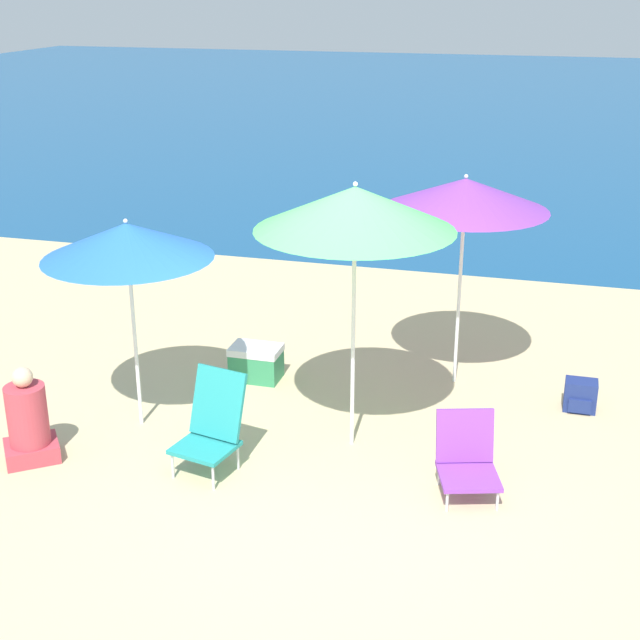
% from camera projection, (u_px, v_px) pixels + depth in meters
% --- Properties ---
extents(ground_plane, '(60.00, 60.00, 0.00)m').
position_uv_depth(ground_plane, '(339.00, 491.00, 7.48)').
color(ground_plane, '#D1BA89').
extents(sea_water, '(60.00, 40.00, 0.01)m').
position_uv_depth(sea_water, '(524.00, 102.00, 30.98)').
color(sea_water, navy).
rests_on(sea_water, ground).
extents(beach_umbrella_blue, '(1.55, 1.55, 2.04)m').
position_uv_depth(beach_umbrella_blue, '(127.00, 241.00, 7.96)').
color(beach_umbrella_blue, white).
rests_on(beach_umbrella_blue, ground).
extents(beach_umbrella_purple, '(1.68, 1.68, 2.23)m').
position_uv_depth(beach_umbrella_purple, '(465.00, 195.00, 8.79)').
color(beach_umbrella_purple, white).
rests_on(beach_umbrella_purple, ground).
extents(beach_umbrella_green, '(1.73, 1.73, 2.45)m').
position_uv_depth(beach_umbrella_green, '(355.00, 209.00, 7.45)').
color(beach_umbrella_green, white).
rests_on(beach_umbrella_green, ground).
extents(beach_chair_purple, '(0.62, 0.66, 0.68)m').
position_uv_depth(beach_chair_purple, '(467.00, 457.00, 7.39)').
color(beach_chair_purple, silver).
rests_on(beach_chair_purple, ground).
extents(beach_chair_teal, '(0.60, 0.66, 0.88)m').
position_uv_depth(beach_chair_teal, '(212.00, 423.00, 7.70)').
color(beach_chair_teal, silver).
rests_on(beach_chair_teal, ground).
extents(person_seated_near, '(0.60, 0.59, 0.90)m').
position_uv_depth(person_seated_near, '(28.00, 423.00, 7.86)').
color(person_seated_near, '#BF3F4C').
rests_on(person_seated_near, ground).
extents(backpack_navy, '(0.31, 0.26, 0.31)m').
position_uv_depth(backpack_navy, '(580.00, 396.00, 8.84)').
color(backpack_navy, navy).
rests_on(backpack_navy, ground).
extents(cooler_box, '(0.53, 0.36, 0.37)m').
position_uv_depth(cooler_box, '(256.00, 362.00, 9.52)').
color(cooler_box, '#338C59').
rests_on(cooler_box, ground).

